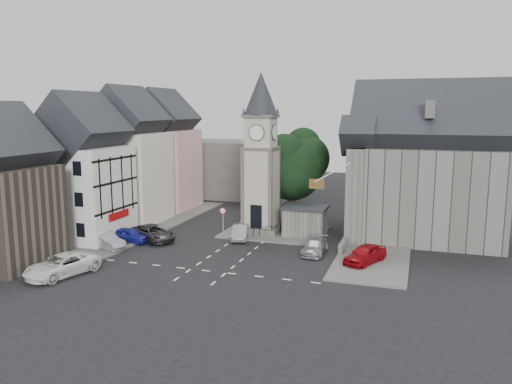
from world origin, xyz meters
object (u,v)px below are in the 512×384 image
(stone_shelter, at_px, (305,221))
(car_west_blue, at_px, (129,235))
(clock_tower, at_px, (261,154))
(car_east_red, at_px, (365,254))
(pedestrian, at_px, (358,231))

(stone_shelter, distance_m, car_west_blue, 17.20)
(clock_tower, relative_size, car_west_blue, 3.90)
(clock_tower, xyz_separation_m, car_east_red, (11.50, -7.63, -7.33))
(stone_shelter, height_order, pedestrian, stone_shelter)
(stone_shelter, height_order, car_west_blue, stone_shelter)
(car_west_blue, distance_m, pedestrian, 22.14)
(car_west_blue, bearing_deg, stone_shelter, -62.01)
(car_east_red, relative_size, pedestrian, 2.82)
(stone_shelter, distance_m, pedestrian, 5.21)
(clock_tower, distance_m, pedestrian, 12.32)
(clock_tower, relative_size, stone_shelter, 3.78)
(clock_tower, relative_size, car_east_red, 3.51)
(clock_tower, xyz_separation_m, pedestrian, (9.92, 0.17, -7.30))
(clock_tower, relative_size, pedestrian, 9.91)
(car_east_red, height_order, pedestrian, pedestrian)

